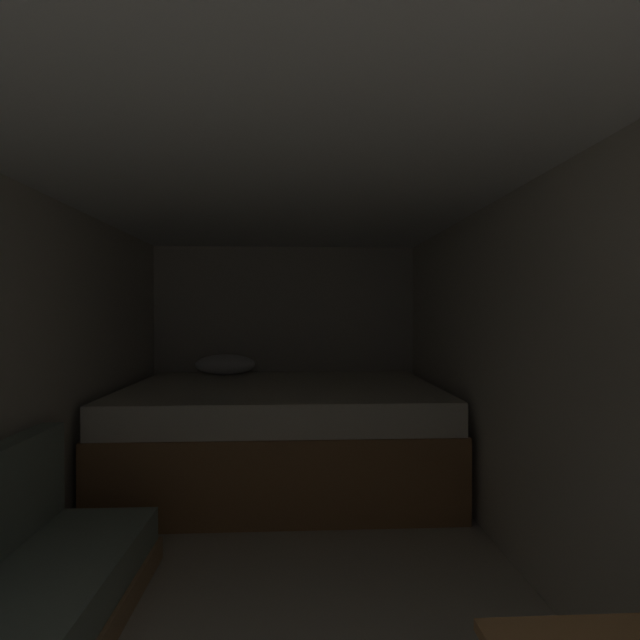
# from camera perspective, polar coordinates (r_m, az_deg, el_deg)

# --- Properties ---
(ground_plane) EXTENTS (6.94, 6.94, 0.00)m
(ground_plane) POSITION_cam_1_polar(r_m,az_deg,el_deg) (2.75, -5.69, -29.77)
(ground_plane) COLOR #B2A893
(wall_back) EXTENTS (2.75, 0.05, 2.08)m
(wall_back) POSITION_cam_1_polar(r_m,az_deg,el_deg) (4.87, -4.25, -3.42)
(wall_back) COLOR beige
(wall_back) RESTS_ON ground
(wall_right) EXTENTS (0.05, 4.94, 2.08)m
(wall_right) POSITION_cam_1_polar(r_m,az_deg,el_deg) (2.69, 24.58, -6.91)
(wall_right) COLOR beige
(wall_right) RESTS_ON ground
(ceiling_slab) EXTENTS (2.75, 4.94, 0.05)m
(ceiling_slab) POSITION_cam_1_polar(r_m,az_deg,el_deg) (2.47, -5.76, 17.45)
(ceiling_slab) COLOR white
(ceiling_slab) RESTS_ON wall_left
(bed) EXTENTS (2.53, 1.78, 1.01)m
(bed) POSITION_cam_1_polar(r_m,az_deg,el_deg) (4.03, -4.67, -13.47)
(bed) COLOR olive
(bed) RESTS_ON ground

